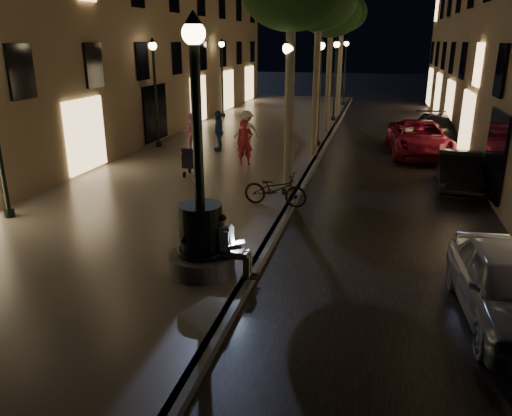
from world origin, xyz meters
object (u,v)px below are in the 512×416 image
(pedestrian_pink, at_px, (192,132))
(pedestrian_blue, at_px, (219,131))
(tree_third, at_px, (331,14))
(pedestrian_white, at_px, (247,131))
(bicycle, at_px, (275,189))
(tree_far, at_px, (343,14))
(lamp_left_c, at_px, (222,68))
(lamp_curb_d, at_px, (345,64))
(stroller, at_px, (192,160))
(seated_man_laptop, at_px, (229,243))
(lamp_curb_c, at_px, (336,69))
(fountain_lamppost, at_px, (201,227))
(car_third, at_px, (419,138))
(pedestrian_red, at_px, (245,142))
(car_second, at_px, (458,171))
(car_rear, at_px, (435,129))
(lamp_curb_b, at_px, (320,79))
(lamp_curb_a, at_px, (288,98))
(car_front, at_px, (509,287))
(tree_second, at_px, (319,1))
(lamp_left_b, at_px, (155,79))

(pedestrian_pink, relative_size, pedestrian_blue, 0.95)
(tree_third, relative_size, pedestrian_pink, 4.33)
(pedestrian_white, xyz_separation_m, bicycle, (2.79, -7.25, -0.39))
(tree_far, bearing_deg, pedestrian_blue, -109.01)
(pedestrian_pink, bearing_deg, lamp_left_c, -96.84)
(lamp_curb_d, height_order, stroller, lamp_curb_d)
(seated_man_laptop, bearing_deg, lamp_curb_c, 89.77)
(pedestrian_blue, bearing_deg, lamp_curb_d, 140.91)
(lamp_left_c, bearing_deg, fountain_lamppost, -73.78)
(fountain_lamppost, bearing_deg, bicycle, 82.83)
(lamp_curb_c, distance_m, pedestrian_white, 10.62)
(car_third, bearing_deg, fountain_lamppost, -114.69)
(pedestrian_red, bearing_deg, tree_third, 51.04)
(car_second, distance_m, pedestrian_white, 9.07)
(seated_man_laptop, bearing_deg, car_rear, 71.83)
(fountain_lamppost, distance_m, lamp_curb_b, 14.16)
(seated_man_laptop, relative_size, lamp_curb_b, 0.28)
(tree_third, xyz_separation_m, lamp_curb_a, (0.00, -12.00, -2.90))
(car_rear, xyz_separation_m, pedestrian_red, (-7.80, -7.51, 0.41))
(lamp_curb_d, distance_m, car_front, 30.80)
(fountain_lamppost, bearing_deg, pedestrian_pink, 111.57)
(fountain_lamppost, height_order, car_second, fountain_lamppost)
(lamp_curb_c, distance_m, pedestrian_pink, 11.85)
(lamp_curb_d, height_order, pedestrian_white, lamp_curb_d)
(lamp_left_c, xyz_separation_m, bicycle, (7.00, -17.23, -2.53))
(car_second, distance_m, car_rear, 8.43)
(fountain_lamppost, distance_m, pedestrian_red, 9.65)
(tree_far, xyz_separation_m, car_third, (4.46, -10.02, -5.69))
(lamp_left_c, relative_size, stroller, 4.02)
(tree_second, distance_m, tree_third, 6.00)
(pedestrian_white, bearing_deg, stroller, 48.94)
(lamp_curb_b, xyz_separation_m, bicycle, (-0.10, -9.23, -2.53))
(lamp_curb_a, xyz_separation_m, pedestrian_red, (-2.30, 3.52, -2.14))
(car_second, distance_m, car_third, 5.47)
(pedestrian_red, bearing_deg, car_rear, 20.13)
(car_front, bearing_deg, tree_second, 108.90)
(lamp_curb_a, bearing_deg, bicycle, -94.64)
(seated_man_laptop, xyz_separation_m, bicycle, (-0.01, 4.77, -0.20))
(lamp_curb_b, bearing_deg, pedestrian_red, -117.18)
(lamp_left_b, height_order, car_front, lamp_left_b)
(lamp_curb_b, height_order, lamp_curb_d, same)
(stroller, bearing_deg, car_front, -44.12)
(pedestrian_blue, xyz_separation_m, bicycle, (4.02, -7.05, -0.38))
(lamp_curb_d, xyz_separation_m, pedestrian_red, (-2.30, -20.48, -2.14))
(fountain_lamppost, xyz_separation_m, lamp_curb_b, (0.70, 14.00, 2.02))
(lamp_curb_d, bearing_deg, stroller, -99.38)
(fountain_lamppost, relative_size, pedestrian_blue, 2.97)
(lamp_curb_a, bearing_deg, pedestrian_blue, 125.27)
(lamp_curb_b, bearing_deg, stroller, -119.56)
(seated_man_laptop, height_order, tree_third, tree_third)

